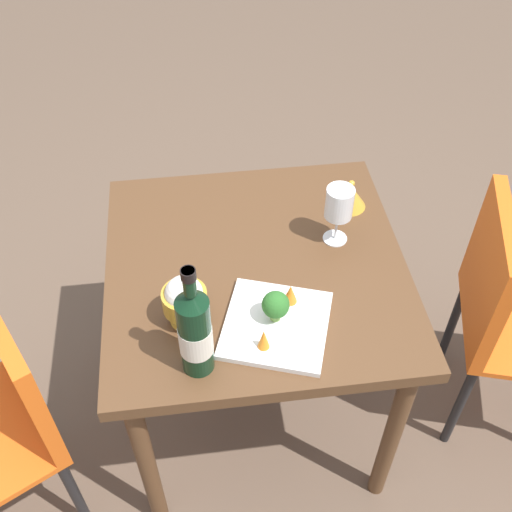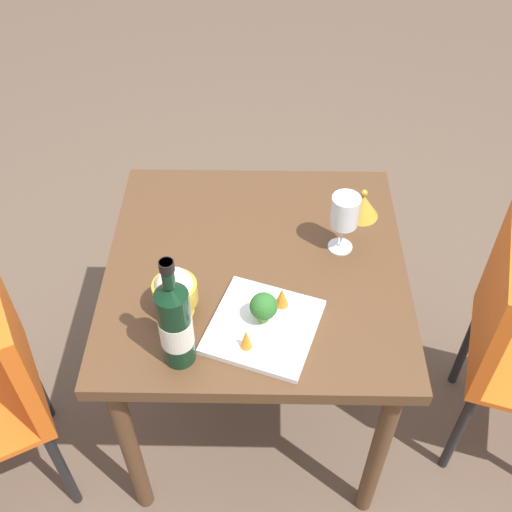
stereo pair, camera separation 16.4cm
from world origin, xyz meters
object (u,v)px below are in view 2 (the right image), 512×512
object	(u,v)px
rice_bowl_lid	(362,205)
wine_glass	(345,213)
broccoli_floret	(264,307)
chair_by_wall	(512,333)
carrot_garnish_left	(246,339)
rice_bowl	(175,292)
wine_bottle	(175,323)
serving_plate	(263,327)
carrot_garnish_right	(282,297)

from	to	relation	value
rice_bowl_lid	wine_glass	bearing A→B (deg)	152.15
wine_glass	broccoli_floret	world-z (taller)	wine_glass
chair_by_wall	carrot_garnish_left	xyz separation A→B (m)	(-0.22, 0.75, 0.25)
broccoli_floret	rice_bowl	bearing A→B (deg)	80.22
chair_by_wall	carrot_garnish_left	bearing A→B (deg)	-57.13
carrot_garnish_left	wine_bottle	bearing A→B (deg)	97.75
wine_glass	broccoli_floret	bearing A→B (deg)	142.08
chair_by_wall	rice_bowl_lid	world-z (taller)	chair_by_wall
rice_bowl_lid	serving_plate	bearing A→B (deg)	146.16
rice_bowl_lid	rice_bowl	bearing A→B (deg)	126.44
rice_bowl_lid	broccoli_floret	xyz separation A→B (m)	(-0.40, 0.28, 0.03)
rice_bowl	carrot_garnish_right	xyz separation A→B (m)	(0.01, -0.26, -0.03)
wine_glass	carrot_garnish_right	world-z (taller)	wine_glass
serving_plate	broccoli_floret	distance (m)	0.06
rice_bowl_lid	serving_plate	distance (m)	0.51
broccoli_floret	carrot_garnish_left	world-z (taller)	broccoli_floret
wine_bottle	serving_plate	distance (m)	0.25
carrot_garnish_left	carrot_garnish_right	distance (m)	0.16
carrot_garnish_left	carrot_garnish_right	bearing A→B (deg)	-33.18
broccoli_floret	carrot_garnish_left	size ratio (longest dim) A/B	1.44
carrot_garnish_right	rice_bowl_lid	bearing A→B (deg)	-33.68
carrot_garnish_left	serving_plate	bearing A→B (deg)	-31.61
wine_glass	carrot_garnish_right	size ratio (longest dim) A/B	3.14
rice_bowl	broccoli_floret	bearing A→B (deg)	-99.78
rice_bowl_lid	carrot_garnish_left	world-z (taller)	rice_bowl_lid
rice_bowl_lid	carrot_garnish_right	world-z (taller)	rice_bowl_lid
chair_by_wall	wine_glass	xyz separation A→B (m)	(0.13, 0.50, 0.33)
wine_glass	carrot_garnish_left	bearing A→B (deg)	144.45
rice_bowl	rice_bowl_lid	world-z (taller)	rice_bowl
chair_by_wall	serving_plate	size ratio (longest dim) A/B	2.68
rice_bowl	serving_plate	size ratio (longest dim) A/B	0.45
wine_bottle	serving_plate	world-z (taller)	wine_bottle
serving_plate	carrot_garnish_right	distance (m)	0.09
wine_bottle	rice_bowl	bearing A→B (deg)	8.34
rice_bowl_lid	serving_plate	size ratio (longest dim) A/B	0.32
rice_bowl	broccoli_floret	size ratio (longest dim) A/B	1.65
wine_glass	broccoli_floret	xyz separation A→B (m)	(-0.27, 0.21, -0.06)
rice_bowl_lid	broccoli_floret	world-z (taller)	broccoli_floret
chair_by_wall	serving_plate	world-z (taller)	chair_by_wall
chair_by_wall	rice_bowl_lid	xyz separation A→B (m)	(0.27, 0.43, 0.24)
carrot_garnish_left	carrot_garnish_right	world-z (taller)	carrot_garnish_left
chair_by_wall	carrot_garnish_right	distance (m)	0.72
carrot_garnish_right	serving_plate	bearing A→B (deg)	145.30
rice_bowl_lid	wine_bottle	bearing A→B (deg)	136.68
chair_by_wall	wine_glass	size ratio (longest dim) A/B	4.75
wine_glass	rice_bowl	size ratio (longest dim) A/B	1.26
wine_bottle	carrot_garnish_right	bearing A→B (deg)	-57.86
wine_glass	carrot_garnish_left	xyz separation A→B (m)	(-0.35, 0.25, -0.08)
broccoli_floret	carrot_garnish_right	xyz separation A→B (m)	(0.05, -0.05, -0.02)
wine_glass	carrot_garnish_left	size ratio (longest dim) A/B	3.01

